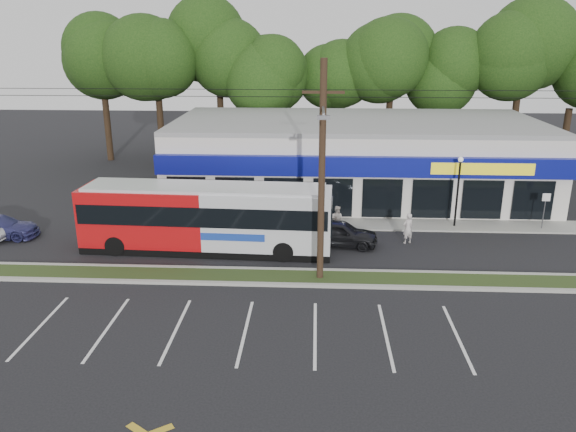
# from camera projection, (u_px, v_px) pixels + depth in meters

# --- Properties ---
(ground) EXTENTS (120.00, 120.00, 0.00)m
(ground) POSITION_uv_depth(u_px,v_px,m) (254.00, 287.00, 25.44)
(ground) COLOR black
(ground) RESTS_ON ground
(grass_strip) EXTENTS (40.00, 1.60, 0.12)m
(grass_strip) POSITION_uv_depth(u_px,v_px,m) (256.00, 277.00, 26.38)
(grass_strip) COLOR #2A3C18
(grass_strip) RESTS_ON ground
(curb_south) EXTENTS (40.00, 0.25, 0.14)m
(curb_south) POSITION_uv_depth(u_px,v_px,m) (254.00, 284.00, 25.57)
(curb_south) COLOR #9E9E93
(curb_south) RESTS_ON ground
(curb_north) EXTENTS (40.00, 0.25, 0.14)m
(curb_north) POSITION_uv_depth(u_px,v_px,m) (258.00, 269.00, 27.18)
(curb_north) COLOR #9E9E93
(curb_north) RESTS_ON ground
(sidewalk) EXTENTS (32.00, 2.20, 0.10)m
(sidewalk) POSITION_uv_depth(u_px,v_px,m) (353.00, 224.00, 33.74)
(sidewalk) COLOR #9E9E93
(sidewalk) RESTS_ON ground
(strip_mall) EXTENTS (25.00, 12.55, 5.30)m
(strip_mall) POSITION_uv_depth(u_px,v_px,m) (355.00, 157.00, 39.47)
(strip_mall) COLOR silver
(strip_mall) RESTS_ON ground
(utility_pole) EXTENTS (50.00, 2.77, 10.00)m
(utility_pole) POSITION_uv_depth(u_px,v_px,m) (318.00, 167.00, 24.51)
(utility_pole) COLOR black
(utility_pole) RESTS_ON ground
(lamp_post) EXTENTS (0.30, 0.30, 4.25)m
(lamp_post) POSITION_uv_depth(u_px,v_px,m) (458.00, 184.00, 32.45)
(lamp_post) COLOR black
(lamp_post) RESTS_ON ground
(sign_post) EXTENTS (0.45, 0.10, 2.23)m
(sign_post) POSITION_uv_depth(u_px,v_px,m) (545.00, 205.00, 32.34)
(sign_post) COLOR #59595E
(sign_post) RESTS_ON ground
(tree_line) EXTENTS (46.76, 6.76, 11.83)m
(tree_line) POSITION_uv_depth(u_px,v_px,m) (332.00, 65.00, 47.33)
(tree_line) COLOR black
(tree_line) RESTS_ON ground
(metrobus) EXTENTS (13.16, 3.31, 3.51)m
(metrobus) POSITION_uv_depth(u_px,v_px,m) (206.00, 216.00, 29.28)
(metrobus) COLOR #B50D11
(metrobus) RESTS_ON ground
(car_dark) EXTENTS (4.32, 2.26, 1.40)m
(car_dark) POSITION_uv_depth(u_px,v_px,m) (339.00, 233.00, 30.26)
(car_dark) COLOR black
(car_dark) RESTS_ON ground
(pedestrian_a) EXTENTS (0.74, 0.65, 1.71)m
(pedestrian_a) POSITION_uv_depth(u_px,v_px,m) (408.00, 228.00, 30.51)
(pedestrian_a) COLOR beige
(pedestrian_a) RESTS_ON ground
(pedestrian_b) EXTENTS (0.95, 0.86, 1.59)m
(pedestrian_b) POSITION_uv_depth(u_px,v_px,m) (337.00, 219.00, 32.20)
(pedestrian_b) COLOR beige
(pedestrian_b) RESTS_ON ground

